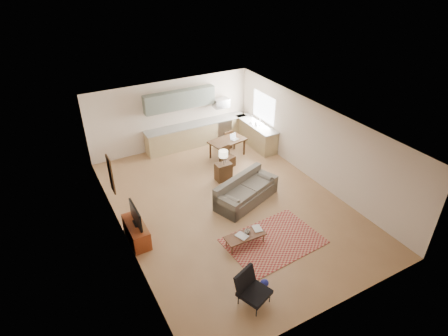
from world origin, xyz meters
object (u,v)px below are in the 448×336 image
sofa (246,191)px  coffee_table (245,240)px  console_table (223,172)px  dining_table (227,148)px  armchair (255,290)px  tv_credenza (136,232)px

sofa → coffee_table: 2.02m
sofa → console_table: bearing=70.8°
sofa → console_table: 1.46m
coffee_table → dining_table: dining_table is taller
armchair → tv_credenza: armchair is taller
sofa → armchair: 3.92m
tv_credenza → dining_table: bearing=33.4°
console_table → dining_table: dining_table is taller
sofa → armchair: size_ratio=2.81×
sofa → armchair: bearing=-139.3°
armchair → tv_credenza: size_ratio=0.68×
coffee_table → dining_table: 4.94m
console_table → tv_credenza: bearing=-157.2°
armchair → console_table: 5.23m
sofa → dining_table: bearing=52.2°
coffee_table → console_table: size_ratio=1.76×
dining_table → tv_credenza: bearing=-156.4°
sofa → coffee_table: size_ratio=2.04×
armchair → dining_table: (2.80, 6.26, -0.06)m
coffee_table → armchair: 1.93m
armchair → dining_table: 6.86m
sofa → dining_table: size_ratio=1.67×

